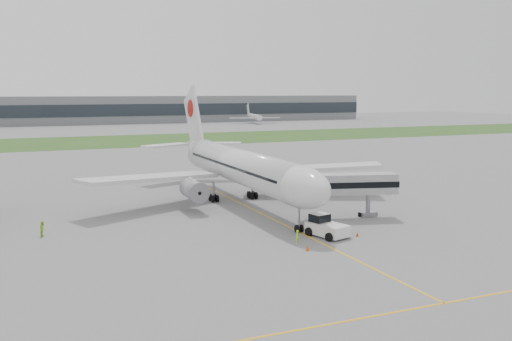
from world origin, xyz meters
name	(u,v)px	position (x,y,z in m)	size (l,w,h in m)	color
ground	(251,209)	(0.00, 0.00, 0.00)	(600.00, 600.00, 0.00)	gray
apron_markings	(265,215)	(0.00, -5.00, 0.00)	(70.00, 70.00, 0.04)	#FCB015
grass_strip	(113,141)	(0.00, 120.00, 0.01)	(600.00, 50.00, 0.02)	#25501E
terminal_building	(78,110)	(0.00, 229.87, 7.00)	(320.00, 22.30, 14.00)	gray
airliner	(238,165)	(0.00, 4.87, 5.66)	(48.13, 53.95, 17.88)	silver
pushback_tug	(325,226)	(2.03, -17.72, 1.14)	(4.36, 5.43, 2.48)	white
jet_bridge	(345,185)	(8.98, -10.63, 4.49)	(13.27, 5.96, 6.07)	#B4B4B7
safety_cone_left	(307,248)	(-2.89, -22.52, 0.30)	(0.44, 0.44, 0.61)	#D9480B
safety_cone_right	(357,234)	(5.32, -19.44, 0.26)	(0.38, 0.38, 0.52)	#D9480B
ground_crew_near	(297,237)	(-2.50, -19.37, 0.75)	(0.55, 0.36, 1.51)	#A9FC2A
ground_crew_far	(43,229)	(-28.20, -5.01, 0.89)	(0.86, 0.67, 1.77)	#89D223
distant_aircraft_right	(255,124)	(84.33, 197.30, 0.00)	(26.19, 23.11, 10.01)	silver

